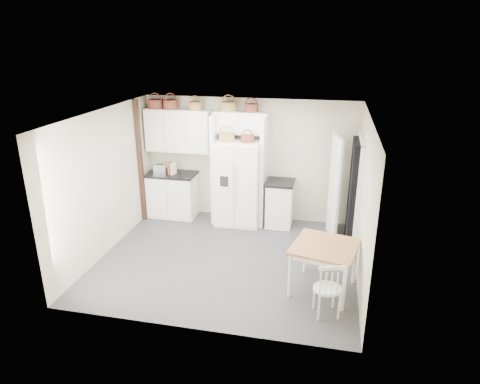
# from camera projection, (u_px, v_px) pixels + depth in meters

# --- Properties ---
(floor) EXTENTS (4.50, 4.50, 0.00)m
(floor) POSITION_uv_depth(u_px,v_px,m) (227.00, 259.00, 7.71)
(floor) COLOR #3A3A3B
(floor) RESTS_ON ground
(ceiling) EXTENTS (4.50, 4.50, 0.00)m
(ceiling) POSITION_uv_depth(u_px,v_px,m) (226.00, 115.00, 6.81)
(ceiling) COLOR white
(ceiling) RESTS_ON wall_back
(wall_back) EXTENTS (4.50, 0.00, 4.50)m
(wall_back) POSITION_uv_depth(u_px,v_px,m) (249.00, 160.00, 9.10)
(wall_back) COLOR #B3B0A0
(wall_back) RESTS_ON floor
(wall_left) EXTENTS (0.00, 4.00, 4.00)m
(wall_left) POSITION_uv_depth(u_px,v_px,m) (106.00, 182.00, 7.71)
(wall_left) COLOR #B3B0A0
(wall_left) RESTS_ON floor
(wall_right) EXTENTS (0.00, 4.00, 4.00)m
(wall_right) POSITION_uv_depth(u_px,v_px,m) (363.00, 202.00, 6.81)
(wall_right) COLOR #B3B0A0
(wall_right) RESTS_ON floor
(refrigerator) EXTENTS (0.93, 0.75, 1.80)m
(refrigerator) POSITION_uv_depth(u_px,v_px,m) (239.00, 183.00, 8.93)
(refrigerator) COLOR white
(refrigerator) RESTS_ON floor
(base_cab_left) EXTENTS (1.02, 0.64, 0.95)m
(base_cab_left) POSITION_uv_depth(u_px,v_px,m) (173.00, 195.00, 9.44)
(base_cab_left) COLOR white
(base_cab_left) RESTS_ON floor
(base_cab_right) EXTENTS (0.53, 0.63, 0.93)m
(base_cab_right) POSITION_uv_depth(u_px,v_px,m) (280.00, 204.00, 8.97)
(base_cab_right) COLOR white
(base_cab_right) RESTS_ON floor
(dining_table) EXTENTS (1.12, 1.12, 0.78)m
(dining_table) POSITION_uv_depth(u_px,v_px,m) (323.00, 268.00, 6.65)
(dining_table) COLOR #9D622D
(dining_table) RESTS_ON floor
(windsor_chair) EXTENTS (0.50, 0.47, 0.84)m
(windsor_chair) POSITION_uv_depth(u_px,v_px,m) (327.00, 289.00, 6.05)
(windsor_chair) COLOR white
(windsor_chair) RESTS_ON floor
(counter_left) EXTENTS (1.06, 0.69, 0.04)m
(counter_left) POSITION_uv_depth(u_px,v_px,m) (172.00, 174.00, 9.27)
(counter_left) COLOR black
(counter_left) RESTS_ON base_cab_left
(counter_right) EXTENTS (0.57, 0.67, 0.04)m
(counter_right) POSITION_uv_depth(u_px,v_px,m) (281.00, 182.00, 8.80)
(counter_right) COLOR black
(counter_right) RESTS_ON base_cab_right
(toaster) EXTENTS (0.29, 0.21, 0.18)m
(toaster) POSITION_uv_depth(u_px,v_px,m) (160.00, 168.00, 9.27)
(toaster) COLOR silver
(toaster) RESTS_ON counter_left
(cookbook_red) EXTENTS (0.05, 0.17, 0.26)m
(cookbook_red) POSITION_uv_depth(u_px,v_px,m) (170.00, 168.00, 9.14)
(cookbook_red) COLOR #AC3923
(cookbook_red) RESTS_ON counter_left
(cookbook_cream) EXTENTS (0.08, 0.17, 0.25)m
(cookbook_cream) POSITION_uv_depth(u_px,v_px,m) (173.00, 169.00, 9.13)
(cookbook_cream) COLOR beige
(cookbook_cream) RESTS_ON counter_left
(basket_upper_a) EXTENTS (0.32, 0.32, 0.18)m
(basket_upper_a) POSITION_uv_depth(u_px,v_px,m) (155.00, 104.00, 8.94)
(basket_upper_a) COLOR #532017
(basket_upper_a) RESTS_ON upper_cabinet
(basket_upper_b) EXTENTS (0.31, 0.31, 0.18)m
(basket_upper_b) POSITION_uv_depth(u_px,v_px,m) (171.00, 104.00, 8.87)
(basket_upper_b) COLOR #532017
(basket_upper_b) RESTS_ON upper_cabinet
(basket_upper_c) EXTENTS (0.28, 0.28, 0.16)m
(basket_upper_c) POSITION_uv_depth(u_px,v_px,m) (195.00, 106.00, 8.77)
(basket_upper_c) COLOR olive
(basket_upper_c) RESTS_ON upper_cabinet
(basket_bridge_a) EXTENTS (0.32, 0.32, 0.18)m
(basket_bridge_a) POSITION_uv_depth(u_px,v_px,m) (229.00, 106.00, 8.63)
(basket_bridge_a) COLOR olive
(basket_bridge_a) RESTS_ON bridge_cabinet
(basket_bridge_b) EXTENTS (0.28, 0.28, 0.16)m
(basket_bridge_b) POSITION_uv_depth(u_px,v_px,m) (251.00, 108.00, 8.54)
(basket_bridge_b) COLOR #532017
(basket_bridge_b) RESTS_ON bridge_cabinet
(basket_fridge_a) EXTENTS (0.32, 0.32, 0.17)m
(basket_fridge_a) POSITION_uv_depth(u_px,v_px,m) (227.00, 137.00, 8.55)
(basket_fridge_a) COLOR olive
(basket_fridge_a) RESTS_ON refrigerator
(basket_fridge_b) EXTENTS (0.26, 0.26, 0.14)m
(basket_fridge_b) POSITION_uv_depth(u_px,v_px,m) (247.00, 139.00, 8.47)
(basket_fridge_b) COLOR #532017
(basket_fridge_b) RESTS_ON refrigerator
(upper_cabinet) EXTENTS (1.40, 0.34, 0.90)m
(upper_cabinet) POSITION_uv_depth(u_px,v_px,m) (178.00, 130.00, 9.03)
(upper_cabinet) COLOR white
(upper_cabinet) RESTS_ON wall_back
(bridge_cabinet) EXTENTS (1.12, 0.34, 0.45)m
(bridge_cabinet) POSITION_uv_depth(u_px,v_px,m) (241.00, 123.00, 8.69)
(bridge_cabinet) COLOR white
(bridge_cabinet) RESTS_ON wall_back
(fridge_panel_left) EXTENTS (0.08, 0.60, 2.30)m
(fridge_panel_left) POSITION_uv_depth(u_px,v_px,m) (216.00, 169.00, 9.01)
(fridge_panel_left) COLOR white
(fridge_panel_left) RESTS_ON floor
(fridge_panel_right) EXTENTS (0.08, 0.60, 2.30)m
(fridge_panel_right) POSITION_uv_depth(u_px,v_px,m) (264.00, 172.00, 8.80)
(fridge_panel_right) COLOR white
(fridge_panel_right) RESTS_ON floor
(trim_post) EXTENTS (0.09, 0.09, 2.60)m
(trim_post) POSITION_uv_depth(u_px,v_px,m) (140.00, 162.00, 8.94)
(trim_post) COLOR #352110
(trim_post) RESTS_ON floor
(doorway_void) EXTENTS (0.18, 0.85, 2.05)m
(doorway_void) POSITION_uv_depth(u_px,v_px,m) (354.00, 196.00, 7.84)
(doorway_void) COLOR black
(doorway_void) RESTS_ON floor
(door_slab) EXTENTS (0.21, 0.79, 2.05)m
(door_slab) POSITION_uv_depth(u_px,v_px,m) (334.00, 188.00, 8.22)
(door_slab) COLOR white
(door_slab) RESTS_ON floor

